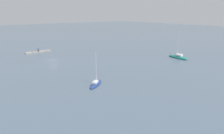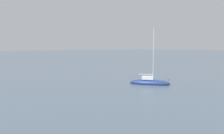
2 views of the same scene
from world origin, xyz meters
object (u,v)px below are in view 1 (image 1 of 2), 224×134
Objects in this scene: person_seated_maroon_left at (38,51)px; umbrella_open_navy at (38,49)px; sailboat_teal_far at (178,57)px; sailboat_navy_mid at (96,84)px.

person_seated_maroon_left is 0.49× the size of umbrella_open_navy.
sailboat_teal_far is (-39.91, 44.19, -0.49)m from person_seated_maroon_left.
sailboat_teal_far is at bearing 134.76° from person_seated_maroon_left.
sailboat_teal_far is (-39.91, 44.22, -1.37)m from umbrella_open_navy.
sailboat_navy_mid is (0.71, 48.34, -1.48)m from umbrella_open_navy.
sailboat_navy_mid is at bearing 89.16° from umbrella_open_navy.
person_seated_maroon_left is 0.88m from umbrella_open_navy.
person_seated_maroon_left is 0.07× the size of sailboat_teal_far.
umbrella_open_navy is at bearing 134.50° from sailboat_teal_far.
umbrella_open_navy is 0.14× the size of sailboat_teal_far.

